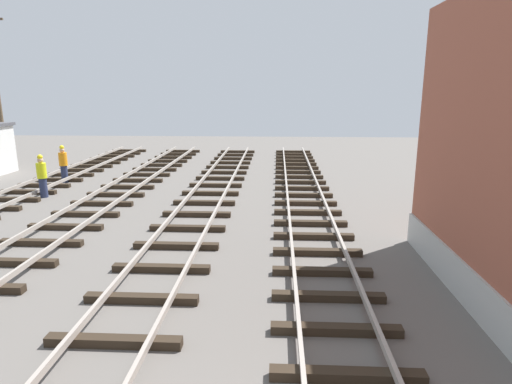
{
  "coord_description": "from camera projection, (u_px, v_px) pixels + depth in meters",
  "views": [
    {
      "loc": [
        0.2,
        -2.71,
        4.54
      ],
      "look_at": [
        -0.48,
        10.88,
        1.29
      ],
      "focal_mm": 30.1,
      "sensor_mm": 36.0,
      "label": 1
    }
  ],
  "objects": [
    {
      "name": "track_worker_foreground",
      "position": [
        42.0,
        176.0,
        18.37
      ],
      "size": [
        0.4,
        0.4,
        1.87
      ],
      "color": "#262D4C",
      "rests_on": "ground"
    },
    {
      "name": "track_worker_distant",
      "position": [
        63.0,
        164.0,
        21.41
      ],
      "size": [
        0.4,
        0.4,
        1.87
      ],
      "color": "#262D4C",
      "rests_on": "ground"
    }
  ]
}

